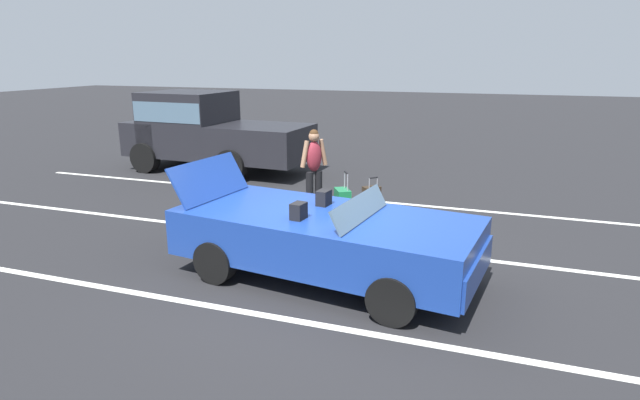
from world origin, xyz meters
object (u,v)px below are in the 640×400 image
object	(u,v)px
suitcase_small_carryon	(371,198)
parked_pickup_truck_near	(204,130)
suitcase_medium_bright	(342,205)
traveler_person	(314,166)
suitcase_large_black	(317,218)
convertible_car	(338,240)

from	to	relation	value
suitcase_small_carryon	parked_pickup_truck_near	xyz separation A→B (m)	(-5.21, 2.34, 0.86)
suitcase_small_carryon	parked_pickup_truck_near	distance (m)	5.78
suitcase_medium_bright	suitcase_small_carryon	distance (m)	0.92
suitcase_small_carryon	traveler_person	xyz separation A→B (m)	(-1.06, -0.44, 0.68)
suitcase_small_carryon	parked_pickup_truck_near	size ratio (longest dim) A/B	0.14
suitcase_medium_bright	suitcase_large_black	bearing A→B (deg)	52.96
convertible_car	parked_pickup_truck_near	world-z (taller)	parked_pickup_truck_near
suitcase_large_black	suitcase_small_carryon	xyz separation A→B (m)	(0.47, 1.96, -0.12)
suitcase_large_black	traveler_person	bearing A→B (deg)	179.81
convertible_car	parked_pickup_truck_near	bearing A→B (deg)	141.74
traveler_person	parked_pickup_truck_near	distance (m)	4.99
parked_pickup_truck_near	suitcase_large_black	bearing A→B (deg)	140.89
convertible_car	suitcase_small_carryon	size ratio (longest dim) A/B	6.22
convertible_car	suitcase_small_carryon	world-z (taller)	convertible_car
convertible_car	suitcase_large_black	world-z (taller)	convertible_car
convertible_car	suitcase_medium_bright	world-z (taller)	convertible_car
suitcase_medium_bright	convertible_car	bearing A→B (deg)	74.59
suitcase_medium_bright	parked_pickup_truck_near	bearing A→B (deg)	-64.12
parked_pickup_truck_near	traveler_person	bearing A→B (deg)	149.26
suitcase_large_black	traveler_person	distance (m)	1.73
suitcase_large_black	suitcase_small_carryon	size ratio (longest dim) A/B	1.05
suitcase_large_black	suitcase_small_carryon	distance (m)	2.01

